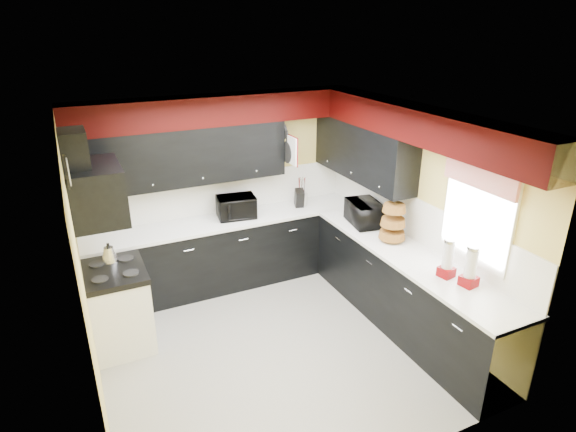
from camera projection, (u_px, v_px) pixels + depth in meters
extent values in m
plane|color=gray|center=(275.00, 344.00, 5.33)|extent=(3.60, 3.60, 0.00)
cube|color=#E0C666|center=(219.00, 189.00, 6.36)|extent=(3.60, 0.06, 2.50)
cube|color=#E0C666|center=(416.00, 214.00, 5.56)|extent=(0.06, 3.60, 2.50)
cube|color=#E0C666|center=(83.00, 281.00, 4.14)|extent=(0.06, 3.60, 2.50)
cube|color=white|center=(272.00, 118.00, 4.38)|extent=(3.60, 3.60, 0.06)
cube|color=black|center=(229.00, 253.00, 6.41)|extent=(3.60, 0.60, 0.90)
cube|color=black|center=(405.00, 291.00, 5.50)|extent=(0.60, 3.00, 0.90)
cube|color=white|center=(227.00, 220.00, 6.23)|extent=(3.62, 0.64, 0.04)
cube|color=white|center=(409.00, 255.00, 5.32)|extent=(0.64, 3.02, 0.04)
cube|color=white|center=(219.00, 194.00, 6.37)|extent=(3.60, 0.02, 0.50)
cube|color=white|center=(415.00, 218.00, 5.58)|extent=(0.02, 3.60, 0.50)
cube|color=black|center=(181.00, 156.00, 5.80)|extent=(2.60, 0.35, 0.70)
cube|color=black|center=(363.00, 151.00, 6.04)|extent=(0.35, 1.80, 0.70)
cube|color=black|center=(219.00, 110.00, 5.80)|extent=(3.60, 0.36, 0.35)
cube|color=black|center=(424.00, 125.00, 4.93)|extent=(0.36, 3.24, 0.35)
cube|color=white|center=(120.00, 309.00, 5.20)|extent=(0.60, 0.75, 0.86)
cube|color=black|center=(114.00, 272.00, 5.02)|extent=(0.62, 0.77, 0.06)
cube|color=black|center=(96.00, 192.00, 4.66)|extent=(0.50, 0.78, 0.55)
cube|color=black|center=(74.00, 151.00, 4.45)|extent=(0.24, 0.40, 0.40)
cube|color=red|center=(480.00, 178.00, 4.52)|extent=(0.04, 0.88, 0.20)
cube|color=white|center=(292.00, 151.00, 6.06)|extent=(0.03, 0.26, 0.35)
imported|color=black|center=(236.00, 207.00, 6.23)|extent=(0.53, 0.46, 0.28)
imported|color=black|center=(365.00, 213.00, 6.02)|extent=(0.44, 0.57, 0.29)
cylinder|color=silver|center=(302.00, 199.00, 6.66)|extent=(0.17, 0.17, 0.17)
cube|color=black|center=(299.00, 198.00, 6.57)|extent=(0.15, 0.18, 0.25)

